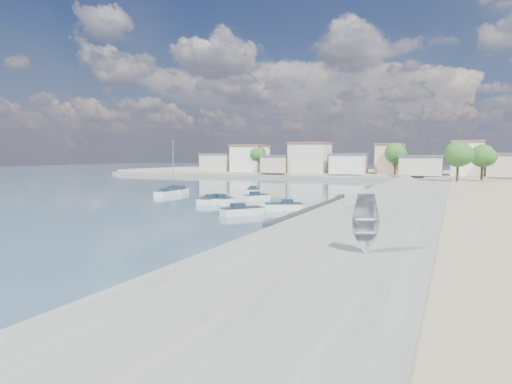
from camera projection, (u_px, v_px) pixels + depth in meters
ground at (326, 189)px, 79.07m from camera, size 400.00×400.00×0.00m
seawall_walkway at (422, 205)px, 46.82m from camera, size 5.00×90.00×1.80m
breakwater at (319, 206)px, 51.49m from camera, size 2.00×31.02×0.35m
far_shore_land at (374, 174)px, 125.93m from camera, size 160.00×40.00×1.40m
far_shore_quay at (360, 179)px, 107.01m from camera, size 160.00×2.50×0.80m
far_town at (408, 160)px, 107.43m from camera, size 113.01×12.80×8.35m
shore_trees at (394, 155)px, 100.38m from camera, size 74.56×38.32×7.92m
motorboat_a at (216, 201)px, 55.81m from camera, size 2.74×5.52×1.48m
motorboat_b at (258, 198)px, 59.73m from camera, size 3.09×4.15×1.48m
motorboat_c at (215, 200)px, 55.92m from camera, size 5.33×2.67×1.48m
motorboat_d at (281, 207)px, 48.96m from camera, size 4.68×3.54×1.48m
motorboat_e at (167, 193)px, 66.40m from camera, size 1.79×4.63×1.48m
motorboat_f at (253, 191)px, 70.35m from camera, size 3.37×5.03×1.48m
motorboat_g at (180, 191)px, 69.84m from camera, size 2.38×4.43×1.48m
motorboat_h at (244, 211)px, 45.23m from camera, size 4.06×4.56×1.48m
sailboat at (173, 190)px, 72.92m from camera, size 5.63×6.21×9.00m
mooring_buoys at (315, 205)px, 53.91m from camera, size 16.15×31.76×0.40m
overturned_dinghy at (364, 247)px, 19.87m from camera, size 3.13×2.32×0.53m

